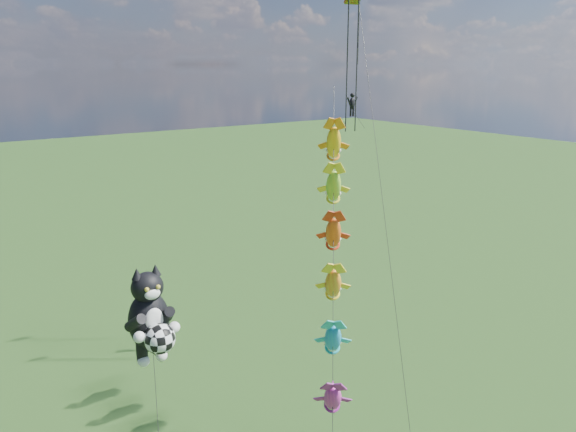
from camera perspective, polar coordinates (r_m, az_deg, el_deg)
cat_kite_rig at (r=29.68m, az=-13.76°, el=-10.00°), size 2.60×4.17×10.98m
fish_windsock_rig at (r=29.34m, az=4.62°, el=-4.32°), size 10.10×12.52×19.43m
parafoil_rig at (r=37.98m, az=6.76°, el=14.33°), size 8.95×15.71×28.18m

